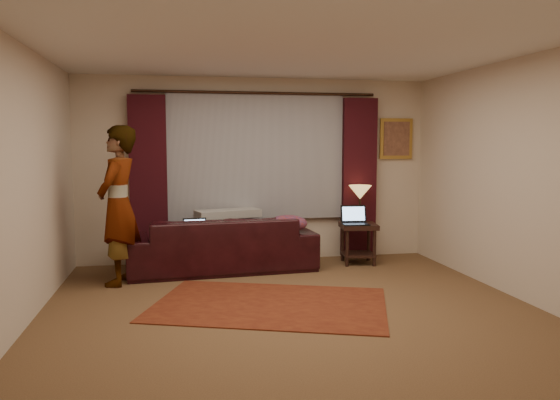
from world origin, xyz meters
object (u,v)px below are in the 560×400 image
object	(u,v)px
person	(118,206)
laptop_table	(355,215)
end_table	(358,243)
sofa	(221,233)
tiffany_lamp	(360,204)
laptop_sofa	(196,228)

from	to	relation	value
person	laptop_table	bearing A→B (deg)	114.54
end_table	laptop_table	world-z (taller)	laptop_table
sofa	laptop_table	distance (m)	1.85
sofa	tiffany_lamp	world-z (taller)	tiffany_lamp
laptop_sofa	laptop_table	world-z (taller)	laptop_table
end_table	laptop_sofa	bearing A→B (deg)	-173.24
tiffany_lamp	person	size ratio (longest dim) A/B	0.28
sofa	laptop_sofa	bearing A→B (deg)	29.33
tiffany_lamp	person	world-z (taller)	person
sofa	laptop_table	bearing A→B (deg)	173.38
sofa	laptop_table	size ratio (longest dim) A/B	6.32
laptop_sofa	tiffany_lamp	bearing A→B (deg)	4.24
laptop_sofa	person	bearing A→B (deg)	-169.79
end_table	tiffany_lamp	xyz separation A→B (m)	(0.07, 0.16, 0.54)
end_table	person	world-z (taller)	person
laptop_sofa	sofa	bearing A→B (deg)	27.79
tiffany_lamp	end_table	bearing A→B (deg)	-114.32
laptop_sofa	end_table	world-z (taller)	laptop_sofa
laptop_table	end_table	bearing A→B (deg)	57.14
sofa	person	xyz separation A→B (m)	(-1.25, -0.50, 0.45)
sofa	person	world-z (taller)	person
laptop_table	person	bearing A→B (deg)	-167.06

